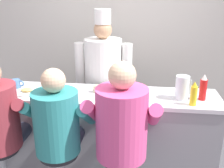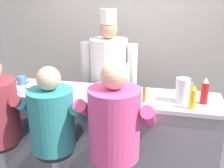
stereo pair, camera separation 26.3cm
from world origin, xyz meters
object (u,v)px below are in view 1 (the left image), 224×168
at_px(coffee_mug_tan, 97,89).
at_px(cup_stack_steel, 124,77).
at_px(water_pitcher_clear, 182,88).
at_px(cereal_bowl, 68,94).
at_px(ketchup_bottle_red, 203,88).
at_px(diner_seated_teal, 58,126).
at_px(hot_sauce_bottle_orange, 146,93).
at_px(breakfast_plate, 27,92).
at_px(cook_in_whites_near, 103,77).
at_px(coffee_mug_blue, 16,84).
at_px(diner_seated_pink, 122,126).
at_px(mustard_bottle_yellow, 194,94).

xyz_separation_m(coffee_mug_tan, cup_stack_steel, (0.27, 0.07, 0.11)).
height_order(water_pitcher_clear, cereal_bowl, water_pitcher_clear).
relative_size(ketchup_bottle_red, diner_seated_teal, 0.18).
bearing_deg(coffee_mug_tan, hot_sauce_bottle_orange, -18.22).
relative_size(breakfast_plate, cook_in_whites_near, 0.15).
bearing_deg(coffee_mug_blue, diner_seated_pink, -26.43).
height_order(mustard_bottle_yellow, cup_stack_steel, cup_stack_steel).
bearing_deg(hot_sauce_bottle_orange, cook_in_whites_near, 126.39).
bearing_deg(cereal_bowl, breakfast_plate, 174.63).
bearing_deg(mustard_bottle_yellow, coffee_mug_tan, 166.78).
bearing_deg(water_pitcher_clear, hot_sauce_bottle_orange, -166.41).
relative_size(diner_seated_teal, cook_in_whites_near, 0.78).
xyz_separation_m(mustard_bottle_yellow, cook_in_whites_near, (-0.96, 0.76, -0.11)).
height_order(ketchup_bottle_red, hot_sauce_bottle_orange, ketchup_bottle_red).
bearing_deg(coffee_mug_tan, diner_seated_pink, -61.59).
bearing_deg(cereal_bowl, diner_seated_pink, -36.21).
relative_size(coffee_mug_blue, cup_stack_steel, 0.48).
bearing_deg(breakfast_plate, hot_sauce_bottle_orange, -2.63).
bearing_deg(ketchup_bottle_red, diner_seated_pink, -145.75).
bearing_deg(cook_in_whites_near, hot_sauce_bottle_orange, -53.61).
xyz_separation_m(cereal_bowl, coffee_mug_tan, (0.27, 0.15, 0.02)).
bearing_deg(coffee_mug_blue, cup_stack_steel, 2.37).
xyz_separation_m(water_pitcher_clear, diner_seated_teal, (-1.10, -0.50, -0.22)).
distance_m(ketchup_bottle_red, cook_in_whites_near, 1.24).
xyz_separation_m(coffee_mug_tan, diner_seated_pink, (0.31, -0.58, -0.11)).
bearing_deg(cup_stack_steel, water_pitcher_clear, -14.93).
distance_m(cereal_bowl, coffee_mug_blue, 0.66).
height_order(hot_sauce_bottle_orange, cup_stack_steel, cup_stack_steel).
bearing_deg(hot_sauce_bottle_orange, cereal_bowl, 178.99).
xyz_separation_m(hot_sauce_bottle_orange, coffee_mug_blue, (-1.41, 0.19, -0.03)).
distance_m(cereal_bowl, coffee_mug_tan, 0.31).
bearing_deg(water_pitcher_clear, cup_stack_steel, 165.07).
bearing_deg(diner_seated_teal, hot_sauce_bottle_orange, 29.19).
height_order(cereal_bowl, coffee_mug_blue, coffee_mug_blue).
height_order(ketchup_bottle_red, cook_in_whites_near, cook_in_whites_near).
bearing_deg(cereal_bowl, mustard_bottle_yellow, -3.26).
height_order(hot_sauce_bottle_orange, diner_seated_teal, diner_seated_teal).
bearing_deg(diner_seated_teal, cereal_bowl, 93.67).
distance_m(mustard_bottle_yellow, cook_in_whites_near, 1.23).
xyz_separation_m(water_pitcher_clear, breakfast_plate, (-1.58, -0.03, -0.10)).
height_order(ketchup_bottle_red, coffee_mug_blue, ketchup_bottle_red).
bearing_deg(diner_seated_teal, cup_stack_steel, 51.90).
distance_m(coffee_mug_tan, diner_seated_teal, 0.65).
distance_m(breakfast_plate, cook_in_whites_near, 0.96).
height_order(coffee_mug_tan, coffee_mug_blue, coffee_mug_blue).
bearing_deg(diner_seated_pink, cook_in_whites_near, 106.43).
relative_size(mustard_bottle_yellow, cup_stack_steel, 0.78).
xyz_separation_m(coffee_mug_tan, diner_seated_teal, (-0.24, -0.58, -0.14)).
xyz_separation_m(hot_sauce_bottle_orange, cup_stack_steel, (-0.23, 0.24, 0.07)).
height_order(breakfast_plate, diner_seated_pink, diner_seated_pink).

